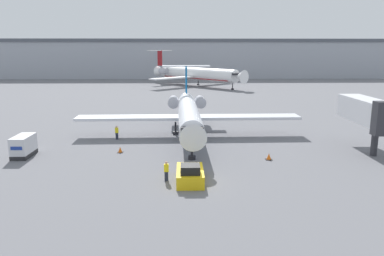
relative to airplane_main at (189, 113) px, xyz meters
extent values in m
plane|color=slate|center=(0.22, -18.11, -3.02)|extent=(600.00, 600.00, 0.00)
cube|color=#9EA3AD|center=(0.22, 101.89, 3.83)|extent=(180.00, 16.00, 13.69)
cube|color=#4C515B|center=(0.22, 101.89, 11.28)|extent=(180.00, 16.80, 1.20)
cylinder|color=silver|center=(0.02, -1.08, 0.00)|extent=(2.99, 21.87, 2.64)
cone|color=silver|center=(0.20, -13.05, 0.00)|extent=(2.68, 2.16, 2.64)
cube|color=black|center=(0.19, -12.21, 0.46)|extent=(2.26, 0.74, 0.44)
cone|color=silver|center=(-0.18, 11.29, 0.00)|extent=(2.42, 2.94, 2.38)
cube|color=#0C5999|center=(0.02, -1.08, -0.86)|extent=(2.69, 19.69, 0.20)
cube|color=silver|center=(7.95, 0.14, -0.60)|extent=(13.30, 3.11, 0.36)
cube|color=silver|center=(-7.95, -0.11, -0.60)|extent=(13.30, 3.11, 0.36)
cylinder|color=#ADADB7|center=(1.92, 8.12, 0.33)|extent=(1.66, 3.23, 1.61)
cylinder|color=#ADADB7|center=(-2.17, 8.06, 0.33)|extent=(1.66, 3.23, 1.61)
cube|color=#0C5999|center=(-0.19, 11.87, 3.42)|extent=(0.27, 2.20, 4.20)
cube|color=silver|center=(-0.19, 11.87, 5.52)|extent=(7.59, 1.92, 0.20)
cylinder|color=black|center=(0.17, -11.00, -2.17)|extent=(0.24, 0.24, 1.69)
cylinder|color=black|center=(0.17, -11.00, -2.82)|extent=(0.80, 0.80, 0.40)
cylinder|color=black|center=(-1.73, 0.58, -2.17)|extent=(0.24, 0.24, 1.69)
cylinder|color=black|center=(-1.73, 0.58, -2.82)|extent=(0.80, 0.80, 0.40)
cylinder|color=black|center=(1.71, 0.64, -2.17)|extent=(0.24, 0.24, 1.69)
cylinder|color=black|center=(1.71, 0.64, -2.82)|extent=(0.80, 0.80, 0.40)
cube|color=yellow|center=(-0.15, -17.62, -2.47)|extent=(2.30, 4.28, 1.09)
cube|color=black|center=(-0.15, -18.56, -1.58)|extent=(1.61, 1.54, 0.70)
cube|color=black|center=(-0.15, -15.56, -2.63)|extent=(2.07, 0.30, 0.66)
cube|color=#232326|center=(-17.66, -9.45, -2.79)|extent=(1.64, 3.43, 0.45)
cube|color=silver|center=(-17.66, -9.45, -1.67)|extent=(1.64, 3.43, 1.79)
cube|color=navy|center=(-17.66, -11.18, -1.67)|extent=(1.15, 0.04, 0.36)
cube|color=#232838|center=(-2.19, -17.43, -2.59)|extent=(0.32, 0.20, 0.85)
cube|color=yellow|center=(-2.19, -17.43, -1.83)|extent=(0.40, 0.24, 0.68)
sphere|color=tan|center=(-2.19, -17.43, -1.36)|extent=(0.25, 0.25, 0.25)
cube|color=#232838|center=(-9.09, -2.02, -2.60)|extent=(0.32, 0.20, 0.84)
cube|color=yellow|center=(-9.09, -2.02, -1.84)|extent=(0.40, 0.24, 0.67)
sphere|color=tan|center=(-9.09, -2.02, -1.39)|extent=(0.25, 0.25, 0.25)
cube|color=black|center=(-7.68, -8.19, -3.00)|extent=(0.62, 0.62, 0.04)
cone|color=orange|center=(-7.68, -8.19, -2.67)|extent=(0.44, 0.44, 0.61)
cube|color=black|center=(8.13, -11.31, -3.00)|extent=(0.67, 0.67, 0.04)
cone|color=orange|center=(8.13, -11.31, -2.66)|extent=(0.48, 0.48, 0.63)
cylinder|color=white|center=(3.71, 66.07, 0.72)|extent=(23.03, 24.75, 3.81)
cone|color=white|center=(14.85, 53.85, 0.72)|extent=(4.87, 4.82, 3.81)
cube|color=black|center=(14.03, 54.75, 1.39)|extent=(2.86, 2.70, 0.44)
cone|color=white|center=(-7.80, 78.71, 0.72)|extent=(5.36, 5.41, 3.43)
cube|color=maroon|center=(3.71, 66.07, -0.52)|extent=(20.73, 22.28, 0.20)
cube|color=white|center=(9.36, 73.25, -0.13)|extent=(12.65, 11.93, 0.36)
cube|color=white|center=(-3.95, 61.12, -0.13)|extent=(12.65, 11.93, 0.36)
cylinder|color=#ADADB7|center=(-2.70, 77.28, 1.20)|extent=(3.50, 3.56, 2.00)
cylinder|color=#ADADB7|center=(-6.85, 73.50, 1.20)|extent=(3.50, 3.56, 2.00)
cube|color=maroon|center=(-8.37, 79.33, 5.13)|extent=(1.66, 1.79, 5.00)
cube|color=white|center=(-8.37, 79.33, 7.63)|extent=(7.86, 7.39, 0.20)
cylinder|color=black|center=(13.15, 55.72, -2.10)|extent=(0.24, 0.24, 1.83)
cylinder|color=black|center=(13.15, 55.72, -2.82)|extent=(0.80, 0.80, 0.40)
cylinder|color=black|center=(0.47, 65.96, -2.10)|extent=(0.24, 0.24, 1.83)
cylinder|color=black|center=(0.47, 65.96, -2.82)|extent=(0.80, 0.80, 0.40)
cylinder|color=black|center=(4.13, 69.29, -2.10)|extent=(0.24, 0.24, 1.83)
cylinder|color=black|center=(4.13, 69.29, -2.82)|extent=(0.80, 0.80, 0.40)
cylinder|color=#2D2D33|center=(19.69, -10.06, -1.42)|extent=(0.70, 0.70, 3.20)
cube|color=silver|center=(19.69, -7.34, 1.48)|extent=(2.60, 9.07, 2.60)
camera|label=1|loc=(-0.74, -48.24, 8.22)|focal=35.00mm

